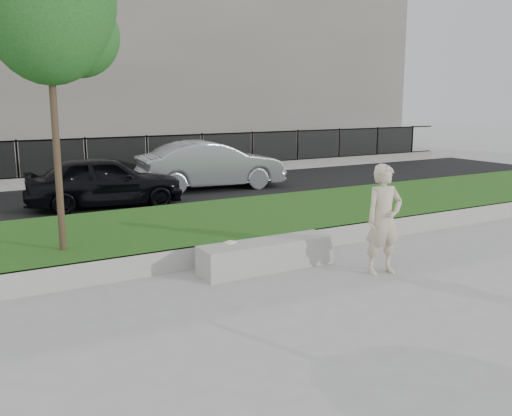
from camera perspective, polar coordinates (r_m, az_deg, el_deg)
ground at (r=9.96m, az=3.99°, el=-6.36°), size 90.00×90.00×0.00m
grass_bank at (r=12.42m, az=-3.78°, el=-1.88°), size 34.00×4.00×0.40m
grass_kerb at (r=10.75m, az=0.89°, el=-3.92°), size 34.00×0.08×0.40m
street at (r=17.46m, az=-11.83°, el=1.08°), size 34.00×7.00×0.04m
far_pavement at (r=21.73m, az=-15.61°, el=2.95°), size 34.00×3.00×0.12m
iron_fence at (r=20.71m, az=-14.97°, el=3.94°), size 32.00×0.30×1.50m
building_facade at (r=28.43m, az=-19.86°, el=14.52°), size 34.00×10.00×10.00m
stone_bench at (r=10.03m, az=1.09°, el=-4.70°), size 2.47×0.62×0.51m
man at (r=9.87m, az=12.65°, el=-1.13°), size 0.74×0.54×1.88m
book at (r=9.83m, az=-2.64°, el=-3.46°), size 0.24×0.22×0.02m
young_tree at (r=10.18m, az=-19.76°, el=18.86°), size 2.29×2.19×5.59m
car_dark at (r=15.88m, az=-14.89°, el=2.61°), size 4.33×2.23×1.41m
car_silver at (r=18.48m, az=-4.53°, el=4.30°), size 4.80×2.06×1.54m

